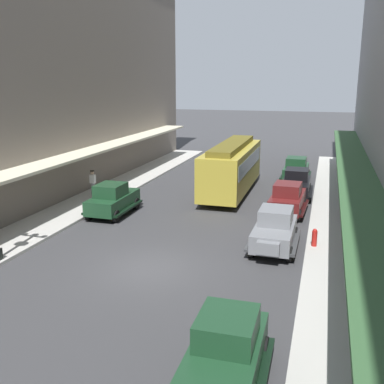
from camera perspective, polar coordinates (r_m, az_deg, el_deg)
The scene contains 11 objects.
ground_plane at distance 18.66m, azimuth -5.39°, elevation -9.67°, with size 200.00×200.00×0.00m, color #38383A.
sidewalk_right at distance 17.47m, azimuth 18.60°, elevation -11.85°, with size 3.00×60.00×0.15m, color #B7B5AD.
parked_car_0 at distance 26.24m, azimuth 12.07°, elevation -0.73°, with size 2.29×4.31×1.84m.
parked_car_1 at distance 11.79m, azimuth 4.22°, elevation -19.67°, with size 2.19×4.28×1.84m.
parked_car_2 at distance 25.92m, azimuth -10.05°, elevation -0.82°, with size 2.16×4.27×1.84m.
parked_car_3 at distance 30.16m, azimuth 13.11°, elevation 1.12°, with size 2.18×4.27×1.84m.
parked_car_4 at distance 35.13m, azimuth 13.12°, elevation 2.92°, with size 2.19×4.28×1.84m.
parked_car_5 at distance 20.73m, azimuth 10.48°, elevation -4.61°, with size 2.17×4.27×1.84m.
streetcar at distance 30.30m, azimuth 5.08°, elevation 3.35°, with size 2.62×9.63×3.46m.
fire_hydrant at distance 21.17m, azimuth 15.32°, elevation -5.58°, with size 0.24×0.24×0.82m.
pedestrian_0 at distance 29.83m, azimuth -12.51°, elevation 1.15°, with size 0.36×0.28×1.67m.
Camera 1 is at (6.55, -15.80, 7.47)m, focal length 41.91 mm.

